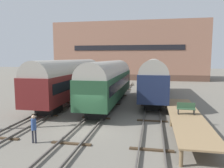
# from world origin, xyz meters

# --- Properties ---
(ground_plane) EXTENTS (200.00, 200.00, 0.00)m
(ground_plane) POSITION_xyz_m (0.00, 0.00, 0.00)
(ground_plane) COLOR #6B665B
(track_left) EXTENTS (2.60, 60.00, 0.26)m
(track_left) POSITION_xyz_m (-4.97, 0.00, 0.14)
(track_left) COLOR #4C4742
(track_left) RESTS_ON ground
(track_middle) EXTENTS (2.60, 60.00, 0.26)m
(track_middle) POSITION_xyz_m (0.00, 0.00, 0.14)
(track_middle) COLOR #4C4742
(track_middle) RESTS_ON ground
(track_right) EXTENTS (2.60, 60.00, 0.26)m
(track_right) POSITION_xyz_m (4.97, 0.00, 0.14)
(track_right) COLOR #4C4742
(track_right) RESTS_ON ground
(train_car_maroon) EXTENTS (3.14, 17.36, 5.16)m
(train_car_maroon) POSITION_xyz_m (-4.97, 9.57, 2.91)
(train_car_maroon) COLOR black
(train_car_maroon) RESTS_ON ground
(train_car_navy) EXTENTS (3.06, 17.32, 5.23)m
(train_car_navy) POSITION_xyz_m (4.97, 13.57, 2.97)
(train_car_navy) COLOR black
(train_car_navy) RESTS_ON ground
(train_car_green) EXTENTS (3.07, 15.85, 5.05)m
(train_car_green) POSITION_xyz_m (0.00, 8.72, 2.85)
(train_car_green) COLOR black
(train_car_green) RESTS_ON ground
(station_platform) EXTENTS (2.47, 13.43, 0.98)m
(station_platform) POSITION_xyz_m (7.52, 1.95, 0.90)
(station_platform) COLOR #8C704C
(station_platform) RESTS_ON ground
(bench) EXTENTS (1.40, 0.40, 0.91)m
(bench) POSITION_xyz_m (7.56, 2.17, 1.47)
(bench) COLOR #2D4C33
(bench) RESTS_ON station_platform
(person_worker) EXTENTS (0.32, 0.32, 1.82)m
(person_worker) POSITION_xyz_m (-2.38, -3.25, 1.10)
(person_worker) COLOR #282833
(person_worker) RESTS_ON ground
(warehouse_building) EXTENTS (37.39, 10.52, 14.08)m
(warehouse_building) POSITION_xyz_m (-1.27, 41.61, 7.04)
(warehouse_building) COLOR brown
(warehouse_building) RESTS_ON ground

